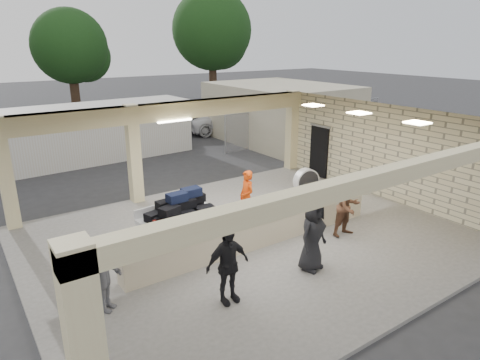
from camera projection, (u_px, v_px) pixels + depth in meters
ground at (248, 241)px, 12.52m from camera, size 120.00×120.00×0.00m
pavilion at (241, 190)px, 12.73m from camera, size 12.01×10.00×3.55m
baggage_counter at (259, 228)px, 11.94m from camera, size 8.20×0.58×0.98m
luggage_cart at (181, 213)px, 12.32m from camera, size 2.53×1.75×1.39m
drum_fan at (306, 181)px, 15.66m from camera, size 0.99×0.53×1.06m
baggage_handler at (247, 197)px, 13.28m from camera, size 0.40×0.65×1.70m
passenger_a at (348, 207)px, 12.40m from camera, size 0.87×0.40×1.77m
passenger_b at (228, 265)px, 9.18m from camera, size 1.05×0.40×1.78m
passenger_c at (106, 275)px, 8.88m from camera, size 1.05×1.03×1.69m
passenger_d at (313, 235)px, 10.52m from camera, size 0.97×0.59×1.85m
car_white_a at (226, 120)px, 27.34m from camera, size 5.45×3.18×1.47m
car_white_b at (294, 117)px, 29.07m from camera, size 4.44×3.24×1.32m
car_dark at (194, 121)px, 26.98m from camera, size 4.72×2.06×1.53m
container_white at (63, 136)px, 19.87m from camera, size 12.54×3.14×2.69m
fence at (311, 121)px, 25.18m from camera, size 12.06×0.06×2.03m
tree_mid at (74, 49)px, 32.68m from camera, size 6.00×5.60×8.00m
tree_right at (214, 33)px, 38.01m from camera, size 7.20×7.00×10.00m
adjacent_building at (280, 112)px, 24.98m from camera, size 6.00×8.00×3.20m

